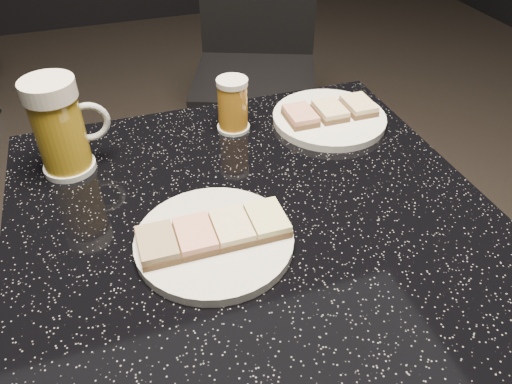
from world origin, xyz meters
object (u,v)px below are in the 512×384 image
table (256,322)px  plate_small (329,118)px  beer_mug (60,127)px  beer_tumbler (233,105)px  chair (256,57)px  plate_large (214,241)px

table → plate_small: bearing=45.0°
plate_small → table: size_ratio=0.28×
plate_small → beer_mug: bearing=-179.7°
plate_small → beer_mug: size_ratio=1.33×
plate_small → table: bearing=-135.0°
table → beer_tumbler: (0.04, 0.25, 0.29)m
beer_tumbler → chair: 0.93m
plate_large → beer_mug: beer_mug is taller
plate_large → beer_tumbler: (0.11, 0.28, 0.04)m
beer_tumbler → plate_large: bearing=-111.4°
table → chair: 1.13m
table → chair: bearing=71.5°
beer_tumbler → beer_mug: bearing=-172.9°
plate_small → chair: bearing=80.6°
plate_large → chair: bearing=68.8°
plate_large → plate_small: bearing=40.8°
table → beer_tumbler: size_ratio=7.65×
beer_mug → beer_tumbler: bearing=7.1°
beer_tumbler → chair: chair is taller
table → beer_mug: 0.46m
plate_large → chair: chair is taller
table → beer_mug: size_ratio=4.75×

